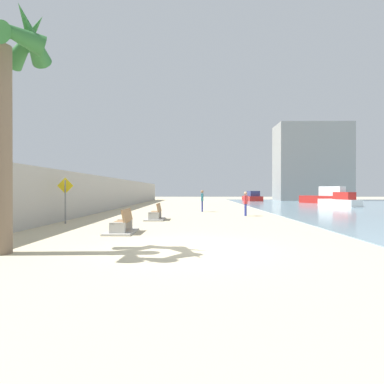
{
  "coord_description": "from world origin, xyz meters",
  "views": [
    {
      "loc": [
        0.32,
        -9.72,
        1.73
      ],
      "look_at": [
        0.05,
        15.47,
        1.6
      ],
      "focal_mm": 30.6,
      "sensor_mm": 36.0,
      "label": 1
    }
  ],
  "objects_px": {
    "bench_far": "(156,216)",
    "boat_outer": "(327,197)",
    "person_walking": "(202,199)",
    "bench_near": "(122,227)",
    "boat_far_right": "(340,201)",
    "person_standing": "(246,202)",
    "boat_far_left": "(252,197)",
    "pedestrian_sign": "(65,195)",
    "palm_tree": "(1,72)"
  },
  "relations": [
    {
      "from": "bench_far",
      "to": "boat_far_right",
      "type": "height_order",
      "value": "boat_far_right"
    },
    {
      "from": "palm_tree",
      "to": "boat_outer",
      "type": "height_order",
      "value": "palm_tree"
    },
    {
      "from": "boat_far_right",
      "to": "boat_far_left",
      "type": "bearing_deg",
      "value": 110.09
    },
    {
      "from": "person_standing",
      "to": "boat_far_left",
      "type": "relative_size",
      "value": 0.29
    },
    {
      "from": "person_walking",
      "to": "boat_far_left",
      "type": "height_order",
      "value": "person_walking"
    },
    {
      "from": "bench_near",
      "to": "boat_far_right",
      "type": "bearing_deg",
      "value": 49.89
    },
    {
      "from": "palm_tree",
      "to": "person_walking",
      "type": "bearing_deg",
      "value": 71.53
    },
    {
      "from": "bench_near",
      "to": "pedestrian_sign",
      "type": "bearing_deg",
      "value": 135.79
    },
    {
      "from": "bench_far",
      "to": "boat_outer",
      "type": "bearing_deg",
      "value": 50.36
    },
    {
      "from": "boat_far_right",
      "to": "pedestrian_sign",
      "type": "bearing_deg",
      "value": -140.63
    },
    {
      "from": "person_standing",
      "to": "boat_far_right",
      "type": "height_order",
      "value": "person_standing"
    },
    {
      "from": "bench_far",
      "to": "person_walking",
      "type": "bearing_deg",
      "value": 68.16
    },
    {
      "from": "bench_near",
      "to": "boat_far_left",
      "type": "bearing_deg",
      "value": 72.88
    },
    {
      "from": "bench_near",
      "to": "bench_far",
      "type": "height_order",
      "value": "same"
    },
    {
      "from": "palm_tree",
      "to": "pedestrian_sign",
      "type": "xyz_separation_m",
      "value": [
        -1.48,
        8.1,
        -3.47
      ]
    },
    {
      "from": "boat_far_left",
      "to": "pedestrian_sign",
      "type": "bearing_deg",
      "value": -114.02
    },
    {
      "from": "palm_tree",
      "to": "boat_far_right",
      "type": "distance_m",
      "value": 34.01
    },
    {
      "from": "person_walking",
      "to": "boat_far_right",
      "type": "height_order",
      "value": "person_walking"
    },
    {
      "from": "pedestrian_sign",
      "to": "boat_far_right",
      "type": "bearing_deg",
      "value": 39.37
    },
    {
      "from": "bench_near",
      "to": "boat_outer",
      "type": "xyz_separation_m",
      "value": [
        20.03,
        29.3,
        0.6
      ]
    },
    {
      "from": "boat_far_right",
      "to": "pedestrian_sign",
      "type": "xyz_separation_m",
      "value": [
        -22.39,
        -18.37,
        0.9
      ]
    },
    {
      "from": "boat_far_left",
      "to": "boat_far_right",
      "type": "height_order",
      "value": "boat_far_left"
    },
    {
      "from": "bench_far",
      "to": "person_standing",
      "type": "distance_m",
      "value": 6.46
    },
    {
      "from": "boat_far_right",
      "to": "boat_outer",
      "type": "bearing_deg",
      "value": 78.72
    },
    {
      "from": "bench_far",
      "to": "boat_far_left",
      "type": "distance_m",
      "value": 35.6
    },
    {
      "from": "bench_near",
      "to": "pedestrian_sign",
      "type": "distance_m",
      "value": 5.45
    },
    {
      "from": "person_standing",
      "to": "boat_far_right",
      "type": "bearing_deg",
      "value": 47.37
    },
    {
      "from": "person_standing",
      "to": "bench_near",
      "type": "bearing_deg",
      "value": -125.91
    },
    {
      "from": "boat_far_left",
      "to": "boat_far_right",
      "type": "bearing_deg",
      "value": -69.91
    },
    {
      "from": "boat_far_right",
      "to": "person_standing",
      "type": "bearing_deg",
      "value": -132.63
    },
    {
      "from": "person_walking",
      "to": "boat_far_left",
      "type": "distance_m",
      "value": 27.84
    },
    {
      "from": "person_standing",
      "to": "boat_far_left",
      "type": "height_order",
      "value": "person_standing"
    },
    {
      "from": "person_walking",
      "to": "palm_tree",
      "type": "bearing_deg",
      "value": -108.47
    },
    {
      "from": "bench_far",
      "to": "person_walking",
      "type": "xyz_separation_m",
      "value": [
        2.89,
        7.21,
        0.79
      ]
    },
    {
      "from": "person_walking",
      "to": "person_standing",
      "type": "height_order",
      "value": "person_walking"
    },
    {
      "from": "person_walking",
      "to": "boat_far_left",
      "type": "bearing_deg",
      "value": 71.89
    },
    {
      "from": "bench_near",
      "to": "person_walking",
      "type": "bearing_deg",
      "value": 74.92
    },
    {
      "from": "person_standing",
      "to": "pedestrian_sign",
      "type": "xyz_separation_m",
      "value": [
        -10.17,
        -5.09,
        0.54
      ]
    },
    {
      "from": "bench_near",
      "to": "pedestrian_sign",
      "type": "relative_size",
      "value": 0.88
    },
    {
      "from": "person_walking",
      "to": "pedestrian_sign",
      "type": "distance_m",
      "value": 11.94
    },
    {
      "from": "bench_far",
      "to": "boat_far_right",
      "type": "distance_m",
      "value": 24.16
    },
    {
      "from": "pedestrian_sign",
      "to": "person_standing",
      "type": "bearing_deg",
      "value": 26.62
    },
    {
      "from": "bench_far",
      "to": "person_standing",
      "type": "relative_size",
      "value": 1.28
    },
    {
      "from": "bench_near",
      "to": "person_standing",
      "type": "relative_size",
      "value": 1.28
    },
    {
      "from": "palm_tree",
      "to": "boat_far_left",
      "type": "xyz_separation_m",
      "value": [
        14.5,
        43.97,
        -4.34
      ]
    },
    {
      "from": "bench_near",
      "to": "boat_outer",
      "type": "relative_size",
      "value": 0.31
    },
    {
      "from": "person_walking",
      "to": "boat_far_left",
      "type": "xyz_separation_m",
      "value": [
        8.65,
        26.46,
        -0.4
      ]
    },
    {
      "from": "person_walking",
      "to": "pedestrian_sign",
      "type": "xyz_separation_m",
      "value": [
        -7.33,
        -9.41,
        0.47
      ]
    },
    {
      "from": "boat_outer",
      "to": "boat_far_right",
      "type": "relative_size",
      "value": 1.22
    },
    {
      "from": "palm_tree",
      "to": "boat_far_right",
      "type": "relative_size",
      "value": 1.24
    }
  ]
}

